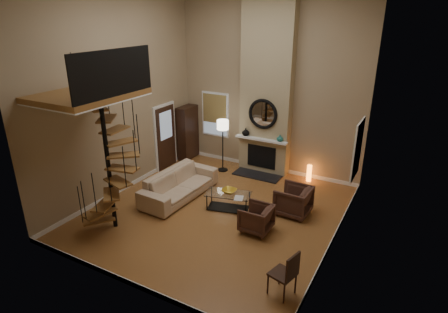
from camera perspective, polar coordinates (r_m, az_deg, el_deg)
The scene contains 32 objects.
ground at distance 9.86m, azimuth -1.14°, elevation -8.37°, with size 6.00×6.50×0.01m, color #B07338.
back_wall at distance 11.68m, azimuth 6.89°, elevation 10.69°, with size 6.00×0.02×5.50m, color #9C8665.
front_wall at distance 6.35m, azimuth -16.14°, elevation 0.83°, with size 6.00×0.02×5.50m, color #9C8665.
left_wall at distance 10.62m, azimuth -15.60°, elevation 8.99°, with size 0.02×6.50×5.50m, color #9C8665.
right_wall at distance 7.81m, azimuth 18.20°, elevation 4.41°, with size 0.02×6.50×5.50m, color #9C8665.
baseboard_back at distance 12.45m, azimuth 6.33°, elevation -1.57°, with size 6.00×0.02×0.12m, color white.
baseboard_front at distance 7.69m, azimuth -13.94°, elevation -18.26°, with size 6.00×0.02×0.12m, color white.
baseboard_left at distance 11.46m, azimuth -14.24°, elevation -4.24°, with size 0.02×6.50×0.12m, color white.
baseboard_right at distance 8.93m, azimuth 16.13°, elevation -12.30°, with size 0.02×6.50×0.12m, color white.
chimney_breast at distance 11.51m, azimuth 6.53°, elevation 10.54°, with size 1.60×0.38×5.50m, color tan.
hearth at distance 11.90m, azimuth 5.06°, elevation -2.85°, with size 1.50×0.60×0.04m, color black.
firebox at distance 11.94m, azimuth 5.72°, elevation -0.03°, with size 0.95×0.02×0.72m, color black.
mantel at distance 11.67m, azimuth 5.67°, elevation 2.59°, with size 1.70×0.18×0.06m, color white.
mirror_frame at distance 11.49m, azimuth 5.93°, elevation 6.45°, with size 0.94×0.94×0.10m, color black.
mirror_disc at distance 11.50m, azimuth 5.95°, elevation 6.46°, with size 0.80×0.80×0.01m, color white.
vase_left at distance 11.87m, azimuth 3.33°, elevation 3.77°, with size 0.24×0.24×0.25m, color black.
vase_right at distance 11.45m, azimuth 8.52°, elevation 2.80°, with size 0.20×0.20×0.21m, color #1C625B.
window_back at distance 12.73m, azimuth -1.35°, elevation 6.51°, with size 1.02×0.06×1.52m.
window_right at distance 10.04m, azimuth 19.66°, elevation 1.13°, with size 0.06×1.02×1.52m.
entry_door at distance 12.33m, azimuth -8.92°, elevation 2.98°, with size 0.10×1.05×2.16m.
loft at distance 8.63m, azimuth -19.58°, elevation 9.12°, with size 1.70×2.20×1.09m.
spiral_stair at distance 8.84m, azimuth -17.23°, elevation -0.19°, with size 1.47×1.47×4.06m.
hutch at distance 13.03m, azimuth -5.57°, elevation 3.70°, with size 0.38×0.82×1.83m, color black.
sofa at distance 10.49m, azimuth -6.80°, elevation -4.13°, with size 2.49×0.97×0.73m, color tan.
armchair_near at distance 9.76m, azimuth 10.94°, elevation -6.73°, with size 0.82×0.84×0.77m, color #4A2C22.
armchair_far at distance 8.87m, azimuth 5.33°, elevation -9.45°, with size 0.68×0.70×0.64m, color #4A2C22.
coffee_table at distance 9.84m, azimuth 0.65°, elevation -6.50°, with size 1.27×0.85×0.44m.
bowl at distance 9.79m, azimuth 0.79°, elevation -5.27°, with size 0.38×0.38×0.09m, color gold.
book at distance 9.50m, azimuth 2.09°, elevation -6.39°, with size 0.22×0.30×0.03m, color gray.
floor_lamp at distance 11.77m, azimuth -0.20°, elevation 4.22°, with size 0.37×0.37×1.70m.
accent_lamp at distance 11.71m, azimuth 12.84°, elevation -2.51°, with size 0.15×0.15×0.52m, color orange.
side_chair at distance 7.08m, azimuth 9.53°, elevation -17.02°, with size 0.52×0.50×0.93m.
Camera 1 is at (4.31, -7.40, 4.89)m, focal length 29.98 mm.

